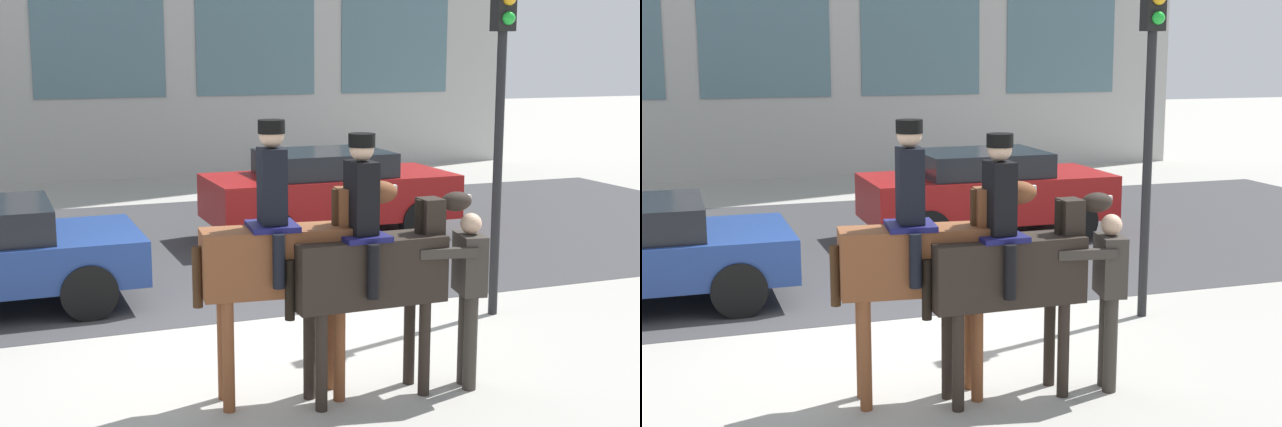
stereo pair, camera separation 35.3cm
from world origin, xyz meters
TOP-DOWN VIEW (x-y plane):
  - ground_plane at (0.00, 0.00)m, footprint 80.00×80.00m
  - road_surface at (0.00, 4.75)m, footprint 22.34×8.50m
  - mounted_horse_lead at (-0.33, -1.94)m, footprint 1.89×0.65m
  - mounted_horse_companion at (0.43, -2.15)m, footprint 1.85×0.65m
  - pedestrian_bystander at (1.38, -2.26)m, footprint 0.88×0.44m
  - street_car_far_lane at (2.67, 4.61)m, footprint 4.16×1.96m
  - traffic_light at (2.90, -0.31)m, footprint 0.24×0.29m

SIDE VIEW (x-z plane):
  - ground_plane at x=0.00m, z-range 0.00..0.00m
  - road_surface at x=0.00m, z-range 0.00..0.01m
  - street_car_far_lane at x=2.67m, z-range 0.06..1.55m
  - pedestrian_bystander at x=1.38m, z-range 0.16..1.85m
  - mounted_horse_companion at x=0.43m, z-range 0.05..2.51m
  - mounted_horse_lead at x=-0.33m, z-range 0.09..2.68m
  - traffic_light at x=2.90m, z-range 0.70..4.81m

